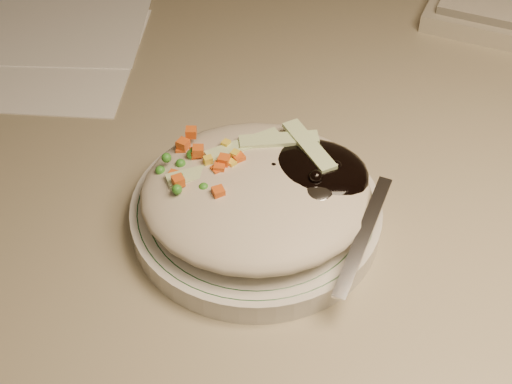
{
  "coord_description": "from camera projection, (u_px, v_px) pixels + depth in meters",
  "views": [
    {
      "loc": [
        -0.12,
        0.78,
        1.2
      ],
      "look_at": [
        -0.11,
        1.2,
        0.78
      ],
      "focal_mm": 50.0,
      "sensor_mm": 36.0,
      "label": 1
    }
  ],
  "objects": [
    {
      "name": "desk",
      "position": [
        346.0,
        223.0,
        0.89
      ],
      "size": [
        1.4,
        0.7,
        0.74
      ],
      "color": "gray",
      "rests_on": "ground"
    },
    {
      "name": "plate",
      "position": [
        256.0,
        213.0,
        0.61
      ],
      "size": [
        0.21,
        0.21,
        0.02
      ],
      "primitive_type": "cylinder",
      "color": "silver",
      "rests_on": "desk"
    },
    {
      "name": "plate_rim",
      "position": [
        256.0,
        205.0,
        0.61
      ],
      "size": [
        0.2,
        0.2,
        0.0
      ],
      "color": "#144723",
      "rests_on": "plate"
    },
    {
      "name": "papers",
      "position": [
        13.0,
        34.0,
        0.83
      ],
      "size": [
        0.32,
        0.31,
        0.0
      ],
      "color": "white",
      "rests_on": "desk"
    },
    {
      "name": "meal",
      "position": [
        261.0,
        188.0,
        0.59
      ],
      "size": [
        0.21,
        0.19,
        0.05
      ],
      "color": "#B5AB93",
      "rests_on": "plate"
    }
  ]
}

